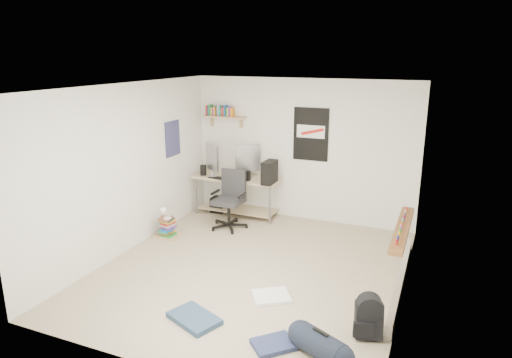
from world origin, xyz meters
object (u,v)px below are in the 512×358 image
at_px(desk, 239,195).
at_px(book_stack, 168,227).
at_px(duffel_bag, 320,345).
at_px(office_chair, 229,200).
at_px(backpack, 369,320).

relative_size(desk, book_stack, 3.85).
bearing_deg(duffel_bag, office_chair, 156.73).
bearing_deg(book_stack, desk, 66.64).
relative_size(duffel_bag, book_stack, 1.29).
bearing_deg(office_chair, backpack, -39.66).
distance_m(office_chair, book_stack, 1.11).
xyz_separation_m(office_chair, backpack, (2.74, -2.25, -0.29)).
relative_size(office_chair, book_stack, 2.41).
distance_m(office_chair, backpack, 3.56).
distance_m(desk, office_chair, 0.73).
relative_size(office_chair, backpack, 2.64).
height_order(office_chair, duffel_bag, office_chair).
height_order(desk, book_stack, desk).
relative_size(office_chair, duffel_bag, 1.87).
bearing_deg(office_chair, duffel_bag, -49.91).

